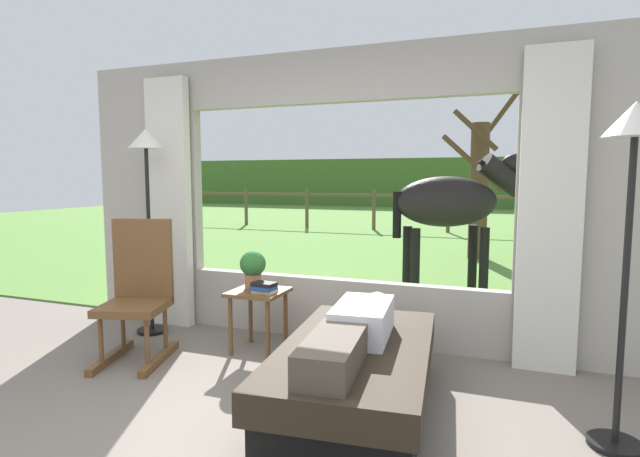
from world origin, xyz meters
name	(u,v)px	position (x,y,z in m)	size (l,w,h in m)	color
back_wall_with_window	(338,201)	(0.00, 2.26, 1.25)	(5.20, 0.12, 2.55)	#ADA599
curtain_panel_left	(170,204)	(-1.69, 2.12, 1.20)	(0.44, 0.10, 2.40)	silver
curtain_panel_right	(550,212)	(1.69, 2.12, 1.20)	(0.44, 0.10, 2.40)	silver
outdoor_pasture_lawn	(454,226)	(0.00, 13.16, 0.01)	(36.00, 21.68, 0.02)	#568438
distant_hill_ridge	(475,183)	(0.00, 23.00, 1.20)	(36.00, 2.00, 2.40)	#43692A
recliner_sofa	(356,375)	(0.54, 1.02, 0.22)	(1.06, 1.78, 0.42)	black
reclining_person	(354,330)	(0.54, 0.97, 0.52)	(0.40, 1.44, 0.22)	silver
rocking_chair	(139,291)	(-1.36, 1.26, 0.55)	(0.64, 0.78, 1.12)	brown
side_table	(258,301)	(-0.52, 1.73, 0.43)	(0.44, 0.44, 0.52)	brown
potted_plant	(253,267)	(-0.60, 1.79, 0.70)	(0.22, 0.22, 0.32)	#9E6042
book_stack	(264,288)	(-0.44, 1.67, 0.56)	(0.20, 0.17, 0.08)	beige
floor_lamp_left	(147,169)	(-1.71, 1.83, 1.53)	(0.32, 0.32, 1.90)	black
floor_lamp_right	(632,171)	(1.98, 1.08, 1.49)	(0.32, 0.32, 1.84)	black
horse	(453,203)	(0.80, 4.19, 1.16)	(1.76, 1.15, 1.73)	black
pasture_tree	(479,185)	(0.94, 7.27, 1.32)	(1.36, 1.35, 3.07)	#4C3823
pasture_fence_line	(448,205)	(0.00, 11.37, 0.74)	(16.10, 0.10, 1.10)	brown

